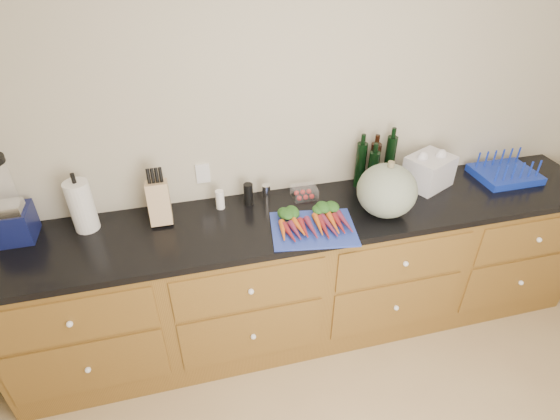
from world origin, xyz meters
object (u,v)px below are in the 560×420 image
object	(u,v)px
tomato_box	(304,192)
paper_towel	(82,206)
knife_block	(159,202)
blender_appliance	(6,205)
cutting_board	(313,229)
squash	(387,191)
dish_rack	(505,172)
carrots	(311,221)

from	to	relation	value
tomato_box	paper_towel	bearing A→B (deg)	-179.54
knife_block	tomato_box	size ratio (longest dim) A/B	1.59
paper_towel	blender_appliance	bearing A→B (deg)	-179.57
cutting_board	knife_block	bearing A→B (deg)	159.42
squash	paper_towel	world-z (taller)	squash
blender_appliance	dish_rack	world-z (taller)	blender_appliance
knife_block	dish_rack	size ratio (longest dim) A/B	0.62
carrots	tomato_box	world-z (taller)	tomato_box
cutting_board	squash	size ratio (longest dim) A/B	1.35
cutting_board	blender_appliance	xyz separation A→B (m)	(-1.55, 0.32, 0.20)
dish_rack	knife_block	bearing A→B (deg)	178.43
tomato_box	dish_rack	xyz separation A→B (m)	(1.34, -0.09, 0.00)
tomato_box	dish_rack	distance (m)	1.35
blender_appliance	tomato_box	distance (m)	1.60
tomato_box	dish_rack	size ratio (longest dim) A/B	0.39
squash	tomato_box	world-z (taller)	squash
blender_appliance	carrots	bearing A→B (deg)	-10.30
blender_appliance	paper_towel	world-z (taller)	blender_appliance
carrots	blender_appliance	bearing A→B (deg)	169.70
blender_appliance	knife_block	xyz separation A→B (m)	(0.75, -0.02, -0.09)
knife_block	tomato_box	xyz separation A→B (m)	(0.85, 0.03, -0.08)
paper_towel	squash	bearing A→B (deg)	-9.17
squash	blender_appliance	distance (m)	2.01
paper_towel	dish_rack	size ratio (longest dim) A/B	0.76
dish_rack	tomato_box	bearing A→B (deg)	176.17
carrots	tomato_box	xyz separation A→B (m)	(0.05, 0.29, 0.00)
knife_block	dish_rack	world-z (taller)	knife_block
blender_appliance	dish_rack	xyz separation A→B (m)	(2.94, -0.08, -0.17)
squash	knife_block	size ratio (longest dim) A/B	1.43
cutting_board	paper_towel	world-z (taller)	paper_towel
carrots	knife_block	size ratio (longest dim) A/B	1.60
carrots	paper_towel	distance (m)	1.24
dish_rack	paper_towel	bearing A→B (deg)	178.23
blender_appliance	tomato_box	xyz separation A→B (m)	(1.59, 0.01, -0.17)
knife_block	dish_rack	bearing A→B (deg)	-1.57
cutting_board	paper_towel	size ratio (longest dim) A/B	1.57
squash	paper_towel	size ratio (longest dim) A/B	1.16
tomato_box	blender_appliance	bearing A→B (deg)	-179.55
dish_rack	carrots	bearing A→B (deg)	-171.69
cutting_board	knife_block	world-z (taller)	knife_block
squash	knife_block	world-z (taller)	squash
cutting_board	squash	bearing A→B (deg)	7.07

